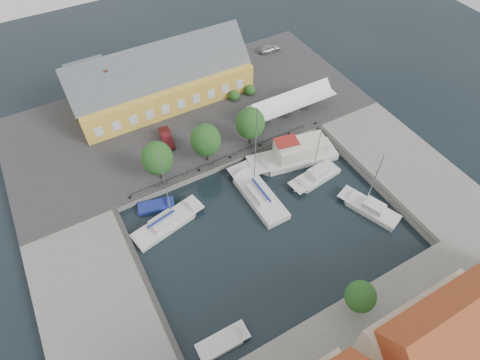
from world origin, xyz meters
The scene contains 17 objects.
ground centered at (0.00, 0.00, 0.00)m, with size 140.00×140.00×0.00m, color black.
north_quay centered at (0.00, 23.00, 0.50)m, with size 56.00×26.00×1.00m, color #2D2D30.
west_quay centered at (-22.00, -2.00, 0.50)m, with size 12.00×24.00×1.00m, color slate.
east_quay centered at (22.00, -2.00, 0.50)m, with size 12.00×24.00×1.00m, color slate.
quay_edge_fittings centered at (0.02, 4.75, 1.06)m, with size 56.00×24.72×0.40m.
warehouse centered at (-2.60, 28.36, 4.43)m, with size 28.56×14.00×9.55m.
tent_canopy centered at (14.00, 14.50, 3.68)m, with size 14.00×4.00×2.83m.
quay_trees centered at (-2.00, 12.00, 4.88)m, with size 18.20×4.20×6.30m.
car_silver centered at (20.75, 31.55, 1.71)m, with size 1.67×4.15×1.41m, color #A6A9AE.
car_red centered at (-5.59, 18.32, 1.74)m, with size 1.57×4.51×1.49m, color #5C151A.
center_sailboat centered at (1.32, 3.32, 0.36)m, with size 3.56×11.36×15.07m.
trawler centered at (9.64, 6.65, 1.02)m, with size 13.65×6.32×5.00m.
east_boat_a centered at (9.97, 2.20, 0.26)m, with size 8.12×3.60×11.21m.
east_boat_c centered at (12.94, -5.79, 0.26)m, with size 5.31×8.53×10.58m.
west_boat_a centered at (-11.25, 5.03, 0.27)m, with size 10.14×4.78×12.87m.
launch_sw centered at (-11.92, -11.46, 0.09)m, with size 5.71×2.20×0.98m.
launch_nw centered at (-11.47, 8.44, 0.09)m, with size 5.14×3.14×0.88m.
Camera 1 is at (-17.17, -24.72, 42.66)m, focal length 30.00 mm.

